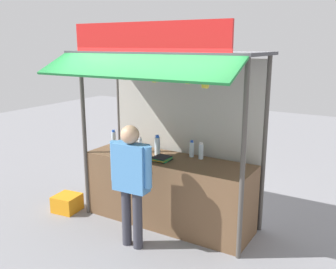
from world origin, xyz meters
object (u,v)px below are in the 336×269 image
at_px(banana_bunch_leftmost, 188,78).
at_px(water_bottle_left, 157,146).
at_px(magazine_stack_front_right, 162,159).
at_px(banana_bunch_inner_right, 127,75).
at_px(water_bottle_far_left, 192,149).
at_px(water_bottle_rear_center, 114,138).
at_px(plastic_crate, 67,203).
at_px(water_bottle_back_right, 140,145).
at_px(banana_bunch_inner_left, 205,82).
at_px(water_bottle_back_left, 201,151).
at_px(vendor_person, 131,175).
at_px(magazine_stack_far_right, 141,159).
at_px(banana_bunch_rightmost, 155,77).

bearing_deg(banana_bunch_leftmost, water_bottle_left, 145.45).
height_order(magazine_stack_front_right, banana_bunch_inner_right, banana_bunch_inner_right).
height_order(water_bottle_far_left, banana_bunch_inner_right, banana_bunch_inner_right).
xyz_separation_m(water_bottle_rear_center, banana_bunch_leftmost, (1.63, -0.60, 1.07)).
xyz_separation_m(banana_bunch_inner_right, banana_bunch_leftmost, (0.89, 0.00, -0.00)).
xyz_separation_m(banana_bunch_inner_right, plastic_crate, (-1.21, -0.03, -2.04)).
distance_m(banana_bunch_leftmost, plastic_crate, 2.92).
distance_m(water_bottle_back_right, banana_bunch_inner_left, 1.75).
distance_m(water_bottle_back_left, banana_bunch_leftmost, 1.28).
relative_size(water_bottle_left, magazine_stack_front_right, 1.16).
xyz_separation_m(water_bottle_left, water_bottle_back_right, (-0.31, 0.00, -0.03)).
relative_size(banana_bunch_inner_left, vendor_person, 0.17).
xyz_separation_m(water_bottle_far_left, banana_bunch_inner_right, (-0.58, -0.72, 1.08)).
relative_size(water_bottle_back_left, magazine_stack_front_right, 0.93).
distance_m(banana_bunch_inner_right, vendor_person, 1.28).
bearing_deg(water_bottle_back_left, plastic_crate, -159.83).
bearing_deg(vendor_person, water_bottle_back_left, 63.71).
bearing_deg(magazine_stack_front_right, water_bottle_rear_center, 166.21).
relative_size(water_bottle_back_left, banana_bunch_inner_right, 1.06).
bearing_deg(magazine_stack_front_right, magazine_stack_far_right, -142.61).
bearing_deg(banana_bunch_inner_left, banana_bunch_inner_right, -179.87).
bearing_deg(banana_bunch_inner_right, water_bottle_back_right, 109.61).
bearing_deg(magazine_stack_far_right, plastic_crate, -171.59).
bearing_deg(magazine_stack_far_right, banana_bunch_rightmost, -25.49).
xyz_separation_m(magazine_stack_far_right, vendor_person, (0.21, -0.51, -0.04)).
height_order(banana_bunch_inner_right, banana_bunch_inner_left, same).
xyz_separation_m(water_bottle_back_right, water_bottle_back_left, (0.93, 0.16, 0.00)).
height_order(water_bottle_rear_center, vendor_person, vendor_person).
height_order(water_bottle_far_left, water_bottle_back_left, water_bottle_far_left).
bearing_deg(banana_bunch_rightmost, magazine_stack_front_right, 109.06).
distance_m(water_bottle_far_left, banana_bunch_inner_left, 1.37).
relative_size(banana_bunch_inner_right, banana_bunch_rightmost, 0.95).
height_order(water_bottle_far_left, banana_bunch_inner_left, banana_bunch_inner_left).
height_order(water_bottle_left, magazine_stack_front_right, water_bottle_left).
bearing_deg(banana_bunch_rightmost, water_bottle_left, 120.29).
xyz_separation_m(water_bottle_back_left, banana_bunch_leftmost, (0.15, -0.69, 1.08)).
distance_m(magazine_stack_front_right, plastic_crate, 1.79).
bearing_deg(water_bottle_back_right, vendor_person, -61.35).
bearing_deg(magazine_stack_front_right, water_bottle_left, 135.21).
bearing_deg(water_bottle_back_left, magazine_stack_front_right, -140.86).
relative_size(banana_bunch_rightmost, plastic_crate, 0.66).
xyz_separation_m(water_bottle_left, banana_bunch_inner_right, (-0.12, -0.53, 1.05)).
bearing_deg(water_bottle_rear_center, water_bottle_back_right, -6.82).
xyz_separation_m(banana_bunch_leftmost, vendor_person, (-0.60, -0.34, -1.20)).
relative_size(water_bottle_left, banana_bunch_rightmost, 1.24).
xyz_separation_m(banana_bunch_inner_right, banana_bunch_inner_left, (1.11, 0.00, -0.03)).
relative_size(magazine_stack_far_right, banana_bunch_rightmost, 1.23).
height_order(vendor_person, plastic_crate, vendor_person).
relative_size(banana_bunch_leftmost, vendor_person, 0.15).
height_order(water_bottle_far_left, banana_bunch_rightmost, banana_bunch_rightmost).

